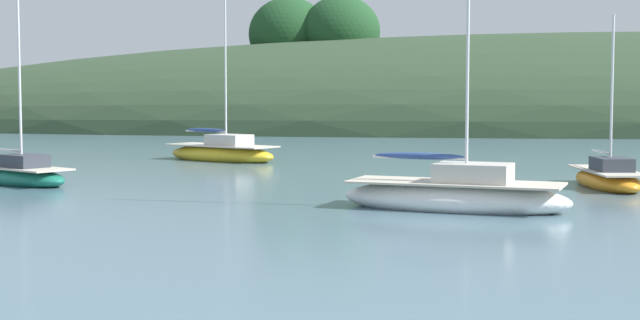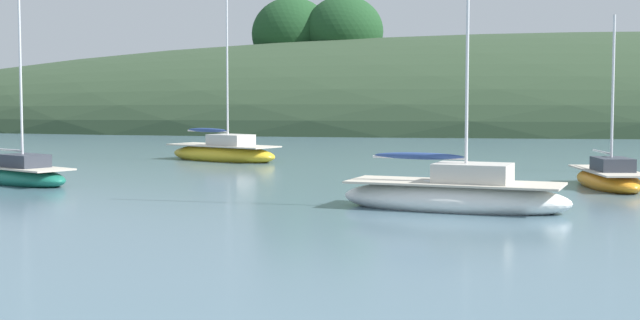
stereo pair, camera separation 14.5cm
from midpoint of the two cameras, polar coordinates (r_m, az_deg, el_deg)
sailboat_blue_center at (r=35.53m, az=-17.98°, el=-0.86°), size 5.20×4.38×7.18m
sailboat_grey_yawl at (r=34.04m, az=17.00°, el=-1.07°), size 2.11×5.17×6.14m
sailboat_teal_outer at (r=45.25m, az=-6.07°, el=0.46°), size 6.40×5.06×9.26m
sailboat_orange_cutter at (r=26.84m, az=8.13°, el=-2.13°), size 6.91×4.04×9.80m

